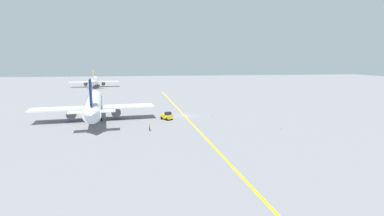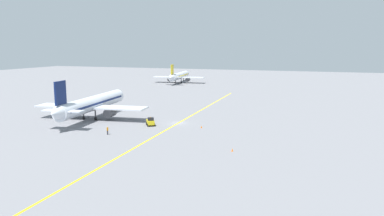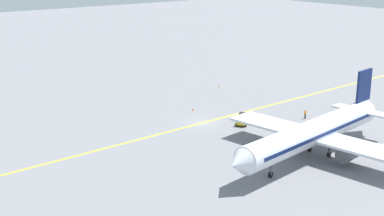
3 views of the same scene
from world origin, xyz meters
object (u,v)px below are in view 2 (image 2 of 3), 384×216
object	(u,v)px
ground_crew_worker	(108,130)
traffic_cone_mid_apron	(201,127)
airplane_distant_taxiing	(179,76)
traffic_cone_near_nose	(232,150)
airplane_at_gate	(92,104)
baggage_tug_white	(150,122)

from	to	relation	value
ground_crew_worker	traffic_cone_mid_apron	size ratio (longest dim) A/B	3.05
airplane_distant_taxiing	traffic_cone_near_nose	world-z (taller)	airplane_distant_taxiing
airplane_at_gate	traffic_cone_near_nose	xyz separation A→B (m)	(39.75, -16.66, -3.43)
airplane_at_gate	ground_crew_worker	distance (m)	18.75
baggage_tug_white	ground_crew_worker	world-z (taller)	baggage_tug_white
airplane_distant_taxiing	ground_crew_worker	distance (m)	110.08
ground_crew_worker	traffic_cone_near_nose	xyz separation A→B (m)	(26.87, -3.32, -0.63)
airplane_at_gate	ground_crew_worker	bearing A→B (deg)	-46.02
airplane_at_gate	traffic_cone_mid_apron	distance (m)	29.08
airplane_distant_taxiing	airplane_at_gate	bearing A→B (deg)	-81.17
baggage_tug_white	traffic_cone_mid_apron	size ratio (longest dim) A/B	6.04
baggage_tug_white	traffic_cone_mid_apron	distance (m)	11.80
baggage_tug_white	ground_crew_worker	distance (m)	11.73
baggage_tug_white	ground_crew_worker	xyz separation A→B (m)	(-4.30, -10.91, 0.01)
airplane_at_gate	baggage_tug_white	distance (m)	17.57
airplane_distant_taxiing	traffic_cone_mid_apron	bearing A→B (deg)	-65.29
ground_crew_worker	traffic_cone_mid_apron	distance (m)	20.24
airplane_at_gate	baggage_tug_white	bearing A→B (deg)	-8.07
ground_crew_worker	baggage_tug_white	bearing A→B (deg)	68.49
traffic_cone_near_nose	ground_crew_worker	bearing A→B (deg)	172.97
airplane_at_gate	traffic_cone_near_nose	size ratio (longest dim) A/B	64.59
traffic_cone_near_nose	traffic_cone_mid_apron	xyz separation A→B (m)	(-10.89, 15.72, 0.00)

